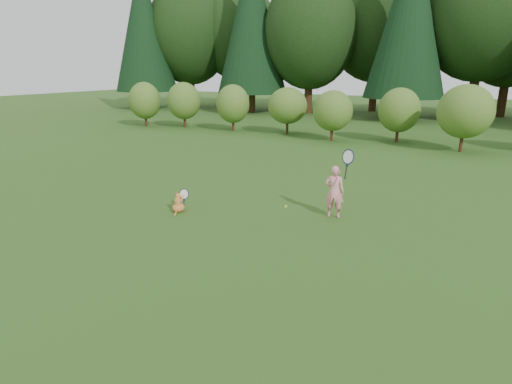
% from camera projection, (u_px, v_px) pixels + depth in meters
% --- Properties ---
extents(ground, '(100.00, 100.00, 0.00)m').
position_uv_depth(ground, '(231.00, 231.00, 9.19)').
color(ground, '#1C4C15').
rests_on(ground, ground).
extents(shrub_row, '(28.00, 3.00, 2.80)m').
position_uv_depth(shrub_row, '(367.00, 112.00, 20.02)').
color(shrub_row, '#446B21').
rests_on(shrub_row, ground).
extents(woodland_backdrop, '(48.00, 10.00, 15.00)m').
position_uv_depth(woodland_backdrop, '(408.00, 1.00, 26.95)').
color(woodland_backdrop, black).
rests_on(woodland_backdrop, ground).
extents(child, '(0.72, 0.45, 1.86)m').
position_uv_depth(child, '(335.00, 190.00, 9.90)').
color(child, pink).
rests_on(child, ground).
extents(cat, '(0.35, 0.69, 0.65)m').
position_uv_depth(cat, '(178.00, 202.00, 10.40)').
color(cat, '#BC5824').
rests_on(cat, ground).
extents(tennis_ball, '(0.06, 0.06, 0.06)m').
position_uv_depth(tennis_ball, '(286.00, 207.00, 8.58)').
color(tennis_ball, '#9CC517').
rests_on(tennis_ball, ground).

